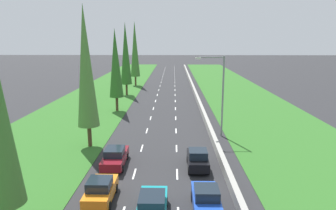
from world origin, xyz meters
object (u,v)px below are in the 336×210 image
object	(u,v)px
maroon_sedan_left_lane	(115,157)
blue_hatchback_right_lane	(206,199)
teal_sedan_centre_lane	(152,207)
street_light_mast	(220,90)
poplar_tree_third	(116,63)
black_hatchback_right_lane	(198,159)
poplar_tree_fourth	(126,54)
orange_hatchback_left_lane	(101,190)
poplar_tree_fifth	(135,49)
poplar_tree_second	(86,67)

from	to	relation	value
maroon_sedan_left_lane	blue_hatchback_right_lane	world-z (taller)	blue_hatchback_right_lane
blue_hatchback_right_lane	maroon_sedan_left_lane	bearing A→B (deg)	135.35
teal_sedan_centre_lane	street_light_mast	bearing A→B (deg)	68.90
poplar_tree_third	teal_sedan_centre_lane	bearing A→B (deg)	-75.62
black_hatchback_right_lane	teal_sedan_centre_lane	world-z (taller)	black_hatchback_right_lane
blue_hatchback_right_lane	poplar_tree_fourth	world-z (taller)	poplar_tree_fourth
blue_hatchback_right_lane	street_light_mast	world-z (taller)	street_light_mast
black_hatchback_right_lane	poplar_tree_fourth	world-z (taller)	poplar_tree_fourth
maroon_sedan_left_lane	street_light_mast	distance (m)	13.95
maroon_sedan_left_lane	poplar_tree_fourth	xyz separation A→B (m)	(-4.14, 34.19, 7.22)
orange_hatchback_left_lane	street_light_mast	bearing A→B (deg)	55.51
orange_hatchback_left_lane	poplar_tree_third	size ratio (longest dim) A/B	0.31
teal_sedan_centre_lane	poplar_tree_fifth	bearing A→B (deg)	97.99
orange_hatchback_left_lane	black_hatchback_right_lane	world-z (taller)	same
orange_hatchback_left_lane	poplar_tree_second	bearing A→B (deg)	108.60
maroon_sedan_left_lane	teal_sedan_centre_lane	xyz separation A→B (m)	(3.76, -7.98, 0.00)
blue_hatchback_right_lane	orange_hatchback_left_lane	bearing A→B (deg)	171.61
teal_sedan_centre_lane	poplar_tree_third	distance (m)	30.24
teal_sedan_centre_lane	poplar_tree_third	bearing A→B (deg)	104.38
maroon_sedan_left_lane	black_hatchback_right_lane	bearing A→B (deg)	-3.26
orange_hatchback_left_lane	poplar_tree_fifth	xyz separation A→B (m)	(-4.08, 52.81, 7.67)
maroon_sedan_left_lane	poplar_tree_fourth	bearing A→B (deg)	96.90
poplar_tree_second	teal_sedan_centre_lane	bearing A→B (deg)	-60.52
teal_sedan_centre_lane	poplar_tree_fourth	world-z (taller)	poplar_tree_fourth
orange_hatchback_left_lane	poplar_tree_second	size ratio (longest dim) A/B	0.28
maroon_sedan_left_lane	poplar_tree_third	xyz separation A→B (m)	(-3.57, 20.64, 6.43)
orange_hatchback_left_lane	poplar_tree_third	world-z (taller)	poplar_tree_third
orange_hatchback_left_lane	maroon_sedan_left_lane	distance (m)	6.01
maroon_sedan_left_lane	blue_hatchback_right_lane	size ratio (longest dim) A/B	1.15
teal_sedan_centre_lane	poplar_tree_third	world-z (taller)	poplar_tree_third
blue_hatchback_right_lane	black_hatchback_right_lane	world-z (taller)	same
black_hatchback_right_lane	poplar_tree_second	world-z (taller)	poplar_tree_second
blue_hatchback_right_lane	poplar_tree_fifth	bearing A→B (deg)	101.59
orange_hatchback_left_lane	poplar_tree_fourth	xyz separation A→B (m)	(-4.29, 40.19, 7.20)
poplar_tree_fourth	street_light_mast	distance (m)	29.51
orange_hatchback_left_lane	maroon_sedan_left_lane	xyz separation A→B (m)	(-0.16, 6.01, -0.02)
black_hatchback_right_lane	poplar_tree_second	distance (m)	13.90
poplar_tree_second	poplar_tree_fifth	world-z (taller)	poplar_tree_fifth
blue_hatchback_right_lane	poplar_tree_second	world-z (taller)	poplar_tree_second
blue_hatchback_right_lane	poplar_tree_second	distance (m)	17.54
blue_hatchback_right_lane	poplar_tree_fourth	size ratio (longest dim) A/B	0.28
orange_hatchback_left_lane	black_hatchback_right_lane	xyz separation A→B (m)	(6.94, 5.60, 0.00)
poplar_tree_third	black_hatchback_right_lane	bearing A→B (deg)	-63.11
poplar_tree_fourth	street_light_mast	world-z (taller)	poplar_tree_fourth
teal_sedan_centre_lane	blue_hatchback_right_lane	bearing A→B (deg)	15.81
teal_sedan_centre_lane	poplar_tree_second	world-z (taller)	poplar_tree_second
maroon_sedan_left_lane	poplar_tree_fourth	size ratio (longest dim) A/B	0.32
black_hatchback_right_lane	street_light_mast	world-z (taller)	street_light_mast
orange_hatchback_left_lane	maroon_sedan_left_lane	world-z (taller)	orange_hatchback_left_lane
maroon_sedan_left_lane	blue_hatchback_right_lane	distance (m)	10.01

